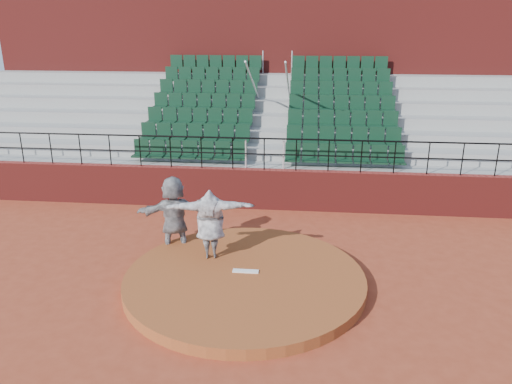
# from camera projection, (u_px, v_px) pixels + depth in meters

# --- Properties ---
(ground) EXTENTS (90.00, 90.00, 0.00)m
(ground) POSITION_uv_depth(u_px,v_px,m) (245.00, 284.00, 11.47)
(ground) COLOR #943A21
(ground) RESTS_ON ground
(pitchers_mound) EXTENTS (5.50, 5.50, 0.25)m
(pitchers_mound) POSITION_uv_depth(u_px,v_px,m) (245.00, 280.00, 11.43)
(pitchers_mound) COLOR brown
(pitchers_mound) RESTS_ON ground
(pitching_rubber) EXTENTS (0.60, 0.15, 0.03)m
(pitching_rubber) POSITION_uv_depth(u_px,v_px,m) (246.00, 271.00, 11.53)
(pitching_rubber) COLOR white
(pitching_rubber) RESTS_ON pitchers_mound
(boundary_wall) EXTENTS (24.00, 0.30, 1.30)m
(boundary_wall) POSITION_uv_depth(u_px,v_px,m) (264.00, 189.00, 15.97)
(boundary_wall) COLOR maroon
(boundary_wall) RESTS_ON ground
(wall_railing) EXTENTS (24.04, 0.05, 1.03)m
(wall_railing) POSITION_uv_depth(u_px,v_px,m) (264.00, 147.00, 15.52)
(wall_railing) COLOR black
(wall_railing) RESTS_ON boundary_wall
(seating_deck) EXTENTS (24.00, 5.97, 4.63)m
(seating_deck) POSITION_uv_depth(u_px,v_px,m) (272.00, 139.00, 19.13)
(seating_deck) COLOR gray
(seating_deck) RESTS_ON ground
(press_box_facade) EXTENTS (24.00, 3.00, 7.10)m
(press_box_facade) POSITION_uv_depth(u_px,v_px,m) (279.00, 73.00, 22.18)
(press_box_facade) COLOR maroon
(press_box_facade) RESTS_ON ground
(pitcher) EXTENTS (2.20, 0.88, 1.74)m
(pitcher) POSITION_uv_depth(u_px,v_px,m) (210.00, 224.00, 12.00)
(pitcher) COLOR black
(pitcher) RESTS_ON pitchers_mound
(fielder) EXTENTS (1.99, 1.12, 2.05)m
(fielder) POSITION_uv_depth(u_px,v_px,m) (174.00, 214.00, 12.84)
(fielder) COLOR black
(fielder) RESTS_ON ground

